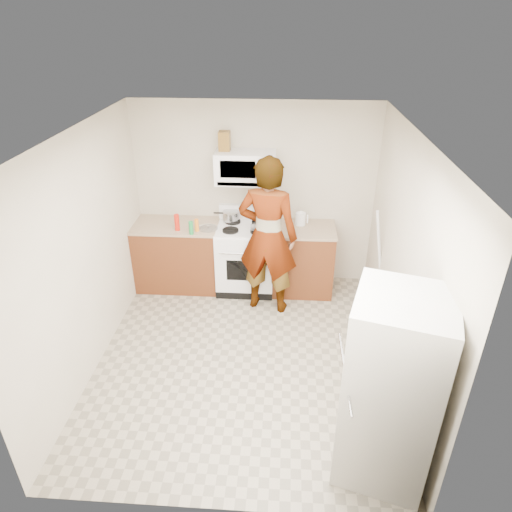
# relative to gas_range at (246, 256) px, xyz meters

# --- Properties ---
(floor) EXTENTS (3.60, 3.60, 0.00)m
(floor) POSITION_rel_gas_range_xyz_m (0.10, -1.48, -0.49)
(floor) COLOR gray
(floor) RESTS_ON ground
(back_wall) EXTENTS (3.20, 0.02, 2.50)m
(back_wall) POSITION_rel_gas_range_xyz_m (0.10, 0.31, 0.76)
(back_wall) COLOR beige
(back_wall) RESTS_ON floor
(right_wall) EXTENTS (0.02, 3.60, 2.50)m
(right_wall) POSITION_rel_gas_range_xyz_m (1.69, -1.48, 0.76)
(right_wall) COLOR beige
(right_wall) RESTS_ON floor
(cabinet_left) EXTENTS (1.12, 0.62, 0.90)m
(cabinet_left) POSITION_rel_gas_range_xyz_m (-0.94, 0.01, -0.04)
(cabinet_left) COLOR maroon
(cabinet_left) RESTS_ON floor
(counter_left) EXTENTS (1.14, 0.64, 0.03)m
(counter_left) POSITION_rel_gas_range_xyz_m (-0.94, 0.01, 0.43)
(counter_left) COLOR tan
(counter_left) RESTS_ON cabinet_left
(cabinet_right) EXTENTS (0.80, 0.62, 0.90)m
(cabinet_right) POSITION_rel_gas_range_xyz_m (0.78, 0.01, -0.04)
(cabinet_right) COLOR maroon
(cabinet_right) RESTS_ON floor
(counter_right) EXTENTS (0.82, 0.64, 0.03)m
(counter_right) POSITION_rel_gas_range_xyz_m (0.78, 0.01, 0.43)
(counter_right) COLOR tan
(counter_right) RESTS_ON cabinet_right
(gas_range) EXTENTS (0.76, 0.65, 1.13)m
(gas_range) POSITION_rel_gas_range_xyz_m (0.00, 0.00, 0.00)
(gas_range) COLOR white
(gas_range) RESTS_ON floor
(microwave) EXTENTS (0.76, 0.38, 0.40)m
(microwave) POSITION_rel_gas_range_xyz_m (0.00, 0.13, 1.21)
(microwave) COLOR white
(microwave) RESTS_ON back_wall
(person) EXTENTS (0.82, 0.62, 2.03)m
(person) POSITION_rel_gas_range_xyz_m (0.32, -0.46, 0.53)
(person) COLOR tan
(person) RESTS_ON floor
(fridge) EXTENTS (0.86, 0.86, 1.70)m
(fridge) POSITION_rel_gas_range_xyz_m (1.38, -2.77, 0.36)
(fridge) COLOR silver
(fridge) RESTS_ON floor
(kettle) EXTENTS (0.15, 0.15, 0.16)m
(kettle) POSITION_rel_gas_range_xyz_m (0.73, 0.11, 0.53)
(kettle) COLOR white
(kettle) RESTS_ON counter_right
(jug) EXTENTS (0.14, 0.14, 0.24)m
(jug) POSITION_rel_gas_range_xyz_m (-0.26, 0.17, 1.53)
(jug) COLOR brown
(jug) RESTS_ON microwave
(saucepan) EXTENTS (0.27, 0.27, 0.12)m
(saucepan) POSITION_rel_gas_range_xyz_m (-0.21, 0.16, 0.53)
(saucepan) COLOR #A9AAAD
(saucepan) RESTS_ON gas_range
(tray) EXTENTS (0.26, 0.17, 0.05)m
(tray) POSITION_rel_gas_range_xyz_m (0.20, -0.08, 0.47)
(tray) COLOR silver
(tray) RESTS_ON gas_range
(bottle_spray) EXTENTS (0.07, 0.07, 0.22)m
(bottle_spray) POSITION_rel_gas_range_xyz_m (-0.87, -0.17, 0.56)
(bottle_spray) COLOR red
(bottle_spray) RESTS_ON counter_left
(bottle_hot_sauce) EXTENTS (0.06, 0.06, 0.16)m
(bottle_hot_sauce) POSITION_rel_gas_range_xyz_m (-0.61, -0.18, 0.53)
(bottle_hot_sauce) COLOR orange
(bottle_hot_sauce) RESTS_ON counter_left
(bottle_green_cap) EXTENTS (0.06, 0.06, 0.18)m
(bottle_green_cap) POSITION_rel_gas_range_xyz_m (-0.67, -0.28, 0.54)
(bottle_green_cap) COLOR #18883A
(bottle_green_cap) RESTS_ON counter_left
(pot_lid) EXTENTS (0.32, 0.32, 0.01)m
(pot_lid) POSITION_rel_gas_range_xyz_m (-0.48, -0.10, 0.46)
(pot_lid) COLOR silver
(pot_lid) RESTS_ON counter_left
(broom) EXTENTS (0.30, 0.16, 1.44)m
(broom) POSITION_rel_gas_range_xyz_m (1.70, -0.52, 0.24)
(broom) COLOR silver
(broom) RESTS_ON floor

